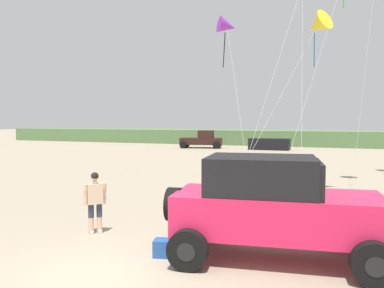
{
  "coord_description": "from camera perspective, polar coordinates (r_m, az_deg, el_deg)",
  "views": [
    {
      "loc": [
        4.44,
        -6.24,
        3.03
      ],
      "look_at": [
        0.63,
        3.21,
        2.42
      ],
      "focal_mm": 36.18,
      "sensor_mm": 36.0,
      "label": 1
    }
  ],
  "objects": [
    {
      "name": "cooler_box",
      "position": [
        8.96,
        -3.79,
        -15.07
      ],
      "size": [
        0.63,
        0.49,
        0.38
      ],
      "primitive_type": "cube",
      "rotation": [
        0.0,
        0.0,
        0.25
      ],
      "color": "#23519E",
      "rests_on": "ground_plane"
    },
    {
      "name": "jeep",
      "position": [
        8.7,
        11.97,
        -8.81
      ],
      "size": [
        4.99,
        3.01,
        2.26
      ],
      "color": "#EA2151",
      "rests_on": "ground_plane"
    },
    {
      "name": "person_watching",
      "position": [
        10.76,
        -14.11,
        -7.91
      ],
      "size": [
        0.47,
        0.48,
        1.67
      ],
      "color": "#DBB28E",
      "rests_on": "ground_plane"
    },
    {
      "name": "kite_red_delta",
      "position": [
        20.95,
        5.19,
        16.87
      ],
      "size": [
        2.89,
        4.6,
        8.43
      ],
      "color": "purple",
      "rests_on": "ground_plane"
    },
    {
      "name": "ground_plane",
      "position": [
        8.24,
        -13.18,
        -18.27
      ],
      "size": [
        220.0,
        220.0,
        0.0
      ],
      "primitive_type": "plane",
      "color": "gray"
    },
    {
      "name": "kite_orange_streamer",
      "position": [
        20.52,
        18.06,
        16.32
      ],
      "size": [
        3.63,
        6.64,
        8.34
      ],
      "color": "yellow",
      "rests_on": "ground_plane"
    },
    {
      "name": "dune_ridge",
      "position": [
        49.39,
        17.8,
        0.81
      ],
      "size": [
        90.0,
        6.2,
        1.85
      ],
      "primitive_type": "cube",
      "color": "#567A47",
      "rests_on": "ground_plane"
    },
    {
      "name": "distant_pickup",
      "position": [
        43.35,
        1.53,
        0.65
      ],
      "size": [
        4.88,
        3.2,
        1.98
      ],
      "color": "black",
      "rests_on": "ground_plane"
    },
    {
      "name": "distant_sedan",
      "position": [
        41.39,
        11.33,
        -0.01
      ],
      "size": [
        4.23,
        1.78,
        1.2
      ],
      "primitive_type": "cube",
      "rotation": [
        0.0,
        0.0,
        0.02
      ],
      "color": "black",
      "rests_on": "ground_plane"
    }
  ]
}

